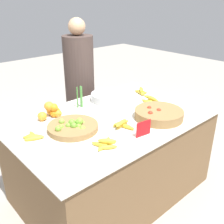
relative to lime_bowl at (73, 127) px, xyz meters
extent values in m
plane|color=#ADA599|center=(0.38, -0.03, -0.80)|extent=(12.00, 12.00, 0.00)
cube|color=brown|center=(0.38, -0.03, -0.42)|extent=(1.65, 1.08, 0.76)
cube|color=silver|center=(0.38, -0.03, -0.03)|extent=(1.72, 1.13, 0.01)
cylinder|color=olive|center=(0.00, 0.00, 0.00)|extent=(0.39, 0.39, 0.05)
sphere|color=#89BC42|center=(0.00, 0.01, 0.01)|extent=(0.05, 0.05, 0.05)
sphere|color=#7AB238|center=(-0.13, 0.00, 0.03)|extent=(0.05, 0.05, 0.05)
sphere|color=#7AB238|center=(-0.09, 0.03, 0.02)|extent=(0.04, 0.04, 0.04)
sphere|color=#89BC42|center=(-0.04, 0.09, 0.03)|extent=(0.05, 0.05, 0.05)
sphere|color=#7AB238|center=(0.05, -0.02, 0.04)|extent=(0.06, 0.06, 0.06)
sphere|color=#89BC42|center=(0.08, -0.01, 0.00)|extent=(0.05, 0.05, 0.05)
sphere|color=#7AB238|center=(0.02, -0.04, 0.01)|extent=(0.05, 0.05, 0.05)
sphere|color=#6BA333|center=(-0.01, -0.03, 0.03)|extent=(0.05, 0.05, 0.05)
sphere|color=#7AB238|center=(0.03, -0.09, 0.00)|extent=(0.05, 0.05, 0.05)
sphere|color=#6BA333|center=(0.04, -0.02, 0.03)|extent=(0.04, 0.04, 0.04)
sphere|color=#7AB238|center=(0.07, 0.04, 0.00)|extent=(0.05, 0.05, 0.05)
sphere|color=#6BA333|center=(-0.01, 0.01, 0.04)|extent=(0.05, 0.05, 0.05)
sphere|color=#7AB238|center=(-0.04, 0.01, 0.02)|extent=(0.04, 0.04, 0.04)
cylinder|color=olive|center=(0.66, -0.31, 0.01)|extent=(0.41, 0.41, 0.07)
sphere|color=red|center=(0.77, -0.31, 0.00)|extent=(0.04, 0.04, 0.04)
sphere|color=red|center=(0.56, -0.30, 0.05)|extent=(0.04, 0.04, 0.04)
sphere|color=red|center=(0.67, -0.31, 0.03)|extent=(0.04, 0.04, 0.04)
sphere|color=red|center=(0.58, -0.28, 0.02)|extent=(0.05, 0.05, 0.05)
sphere|color=red|center=(0.65, -0.40, 0.00)|extent=(0.04, 0.04, 0.04)
sphere|color=red|center=(0.64, -0.22, 0.05)|extent=(0.04, 0.04, 0.04)
sphere|color=red|center=(0.65, -0.29, 0.00)|extent=(0.05, 0.05, 0.05)
sphere|color=red|center=(0.76, -0.20, 0.01)|extent=(0.04, 0.04, 0.04)
sphere|color=red|center=(0.66, -0.31, 0.05)|extent=(0.04, 0.04, 0.04)
sphere|color=red|center=(0.65, -0.44, 0.02)|extent=(0.05, 0.05, 0.05)
sphere|color=red|center=(0.74, -0.40, 0.00)|extent=(0.04, 0.04, 0.04)
sphere|color=orange|center=(0.02, 0.37, 0.01)|extent=(0.07, 0.07, 0.07)
sphere|color=orange|center=(0.04, 0.33, 0.01)|extent=(0.08, 0.08, 0.08)
sphere|color=orange|center=(-0.09, 0.31, 0.01)|extent=(0.08, 0.08, 0.08)
sphere|color=orange|center=(0.01, 0.31, 0.01)|extent=(0.06, 0.06, 0.06)
sphere|color=orange|center=(0.04, 0.29, 0.01)|extent=(0.07, 0.07, 0.07)
sphere|color=orange|center=(-0.01, 0.34, 0.07)|extent=(0.08, 0.08, 0.08)
sphere|color=orange|center=(0.02, 0.31, 0.06)|extent=(0.07, 0.07, 0.07)
cylinder|color=#B7B7BF|center=(0.62, 0.29, 0.01)|extent=(0.34, 0.34, 0.07)
cube|color=red|center=(0.34, -0.43, 0.03)|extent=(0.13, 0.02, 0.12)
cylinder|color=#428438|center=(0.32, 0.33, 0.07)|extent=(0.01, 0.01, 0.20)
cylinder|color=#428438|center=(0.33, 0.35, 0.07)|extent=(0.01, 0.01, 0.20)
cylinder|color=#4C8E42|center=(0.32, 0.33, 0.07)|extent=(0.01, 0.01, 0.20)
cylinder|color=#4C8E42|center=(0.32, 0.32, 0.07)|extent=(0.01, 0.01, 0.20)
cylinder|color=#428438|center=(0.32, 0.35, 0.07)|extent=(0.01, 0.01, 0.20)
cylinder|color=#428438|center=(0.29, 0.34, 0.07)|extent=(0.01, 0.01, 0.20)
cylinder|color=#4C8E42|center=(0.33, 0.34, 0.07)|extent=(0.01, 0.01, 0.20)
ellipsoid|color=gold|center=(0.02, -0.39, -0.01)|extent=(0.13, 0.10, 0.03)
ellipsoid|color=gold|center=(0.02, -0.36, -0.01)|extent=(0.15, 0.06, 0.03)
ellipsoid|color=gold|center=(0.07, -0.35, -0.01)|extent=(0.11, 0.13, 0.03)
ellipsoid|color=gold|center=(0.00, -0.34, -0.01)|extent=(0.09, 0.15, 0.03)
ellipsoid|color=gold|center=(0.03, -0.36, 0.02)|extent=(0.12, 0.12, 0.04)
ellipsoid|color=gold|center=(0.04, -0.37, 0.01)|extent=(0.09, 0.11, 0.03)
ellipsoid|color=gold|center=(0.89, -0.04, -0.01)|extent=(0.04, 0.12, 0.03)
ellipsoid|color=gold|center=(0.86, -0.05, -0.01)|extent=(0.08, 0.14, 0.03)
ellipsoid|color=gold|center=(0.85, -0.02, -0.01)|extent=(0.05, 0.16, 0.03)
ellipsoid|color=gold|center=(0.86, -0.06, -0.01)|extent=(0.12, 0.09, 0.03)
ellipsoid|color=gold|center=(0.88, -0.04, -0.01)|extent=(0.11, 0.10, 0.03)
ellipsoid|color=gold|center=(0.90, -0.01, 0.02)|extent=(0.05, 0.13, 0.03)
ellipsoid|color=gold|center=(0.90, -0.04, 0.02)|extent=(0.05, 0.16, 0.03)
ellipsoid|color=gold|center=(0.99, 0.20, -0.01)|extent=(0.07, 0.16, 0.03)
ellipsoid|color=gold|center=(1.00, 0.19, -0.01)|extent=(0.12, 0.13, 0.03)
ellipsoid|color=gold|center=(1.01, 0.21, -0.01)|extent=(0.08, 0.14, 0.03)
ellipsoid|color=gold|center=(1.01, 0.21, 0.02)|extent=(0.12, 0.12, 0.04)
ellipsoid|color=gold|center=(1.03, 0.22, 0.02)|extent=(0.10, 0.12, 0.03)
ellipsoid|color=gold|center=(0.33, -0.23, -0.01)|extent=(0.08, 0.12, 0.03)
ellipsoid|color=gold|center=(0.33, -0.22, -0.01)|extent=(0.09, 0.13, 0.03)
ellipsoid|color=gold|center=(0.33, -0.26, -0.01)|extent=(0.06, 0.16, 0.03)
ellipsoid|color=gold|center=(0.33, -0.19, -0.01)|extent=(0.15, 0.05, 0.03)
ellipsoid|color=gold|center=(0.32, -0.21, -0.01)|extent=(0.16, 0.07, 0.03)
ellipsoid|color=gold|center=(0.30, -0.23, 0.02)|extent=(0.15, 0.07, 0.03)
ellipsoid|color=gold|center=(0.32, -0.21, 0.01)|extent=(0.15, 0.06, 0.03)
ellipsoid|color=gold|center=(-0.31, 0.06, -0.01)|extent=(0.13, 0.08, 0.03)
ellipsoid|color=gold|center=(-0.30, 0.08, -0.01)|extent=(0.14, 0.13, 0.03)
ellipsoid|color=gold|center=(-0.28, 0.09, -0.01)|extent=(0.11, 0.12, 0.03)
ellipsoid|color=gold|center=(-0.28, 0.11, -0.01)|extent=(0.04, 0.13, 0.03)
cylinder|color=#473833|center=(0.69, 0.88, -0.13)|extent=(0.34, 0.34, 1.34)
sphere|color=tan|center=(0.69, 0.88, 0.63)|extent=(0.19, 0.19, 0.19)
camera|label=1|loc=(-0.98, -1.55, 0.93)|focal=42.00mm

